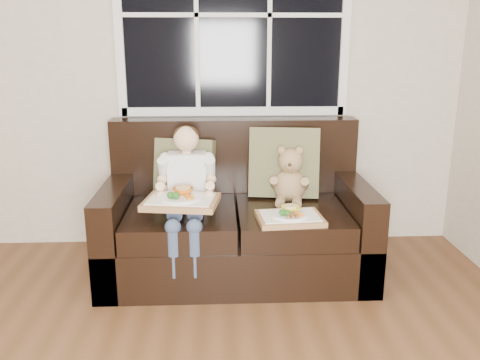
{
  "coord_description": "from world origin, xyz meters",
  "views": [
    {
      "loc": [
        0.49,
        -1.16,
        1.49
      ],
      "look_at": [
        0.62,
        1.85,
        0.65
      ],
      "focal_mm": 38.0,
      "sensor_mm": 36.0,
      "label": 1
    }
  ],
  "objects_px": {
    "loveseat": "(236,223)",
    "teddy_bear": "(290,178)",
    "tray_right": "(290,217)",
    "tray_left": "(181,200)",
    "child": "(186,182)"
  },
  "relations": [
    {
      "from": "loveseat",
      "to": "teddy_bear",
      "type": "relative_size",
      "value": 4.41
    },
    {
      "from": "loveseat",
      "to": "tray_right",
      "type": "bearing_deg",
      "value": -49.24
    },
    {
      "from": "teddy_bear",
      "to": "tray_left",
      "type": "distance_m",
      "value": 0.78
    },
    {
      "from": "loveseat",
      "to": "teddy_bear",
      "type": "height_order",
      "value": "loveseat"
    },
    {
      "from": "child",
      "to": "tray_left",
      "type": "distance_m",
      "value": 0.2
    },
    {
      "from": "child",
      "to": "teddy_bear",
      "type": "bearing_deg",
      "value": 13.06
    },
    {
      "from": "loveseat",
      "to": "teddy_bear",
      "type": "bearing_deg",
      "value": 6.4
    },
    {
      "from": "loveseat",
      "to": "child",
      "type": "distance_m",
      "value": 0.46
    },
    {
      "from": "child",
      "to": "loveseat",
      "type": "bearing_deg",
      "value": 20.29
    },
    {
      "from": "child",
      "to": "tray_right",
      "type": "xyz_separation_m",
      "value": [
        0.62,
        -0.24,
        -0.15
      ]
    },
    {
      "from": "loveseat",
      "to": "tray_left",
      "type": "bearing_deg",
      "value": -137.33
    },
    {
      "from": "teddy_bear",
      "to": "tray_right",
      "type": "relative_size",
      "value": 0.96
    },
    {
      "from": "tray_right",
      "to": "child",
      "type": "bearing_deg",
      "value": 154.11
    },
    {
      "from": "loveseat",
      "to": "teddy_bear",
      "type": "xyz_separation_m",
      "value": [
        0.36,
        0.04,
        0.29
      ]
    },
    {
      "from": "tray_left",
      "to": "tray_right",
      "type": "height_order",
      "value": "tray_left"
    }
  ]
}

